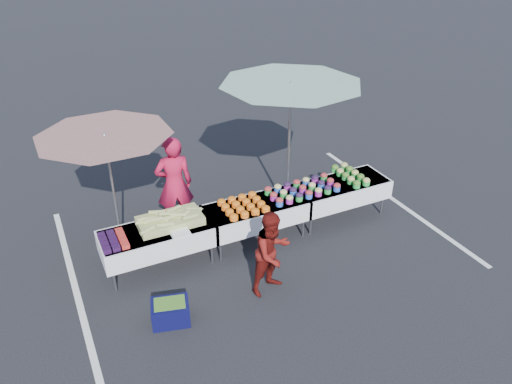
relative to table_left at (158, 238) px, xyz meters
name	(u,v)px	position (x,y,z in m)	size (l,w,h in m)	color
ground	(256,239)	(1.80, 0.00, -0.58)	(80.00, 80.00, 0.00)	black
stripe_left	(76,290)	(-1.40, 0.00, -0.58)	(0.10, 5.00, 0.00)	silver
stripe_right	(394,200)	(5.00, 0.00, -0.58)	(0.10, 5.00, 0.00)	silver
table_left	(158,238)	(0.00, 0.00, 0.00)	(1.86, 0.81, 0.75)	white
table_center	(256,212)	(1.80, 0.00, 0.00)	(1.86, 0.81, 0.75)	white
table_right	(340,190)	(3.60, 0.00, 0.00)	(1.86, 0.81, 0.75)	white
berry_punnets	(113,241)	(-0.71, -0.06, 0.21)	(0.40, 0.54, 0.08)	black
corn_pile	(169,220)	(0.24, 0.04, 0.25)	(1.16, 0.57, 0.26)	#99AB57
plastic_bags	(180,233)	(0.30, -0.30, 0.19)	(0.30, 0.25, 0.05)	white
carrot_bowls	(243,205)	(1.55, -0.01, 0.22)	(0.75, 0.69, 0.11)	orange
potato_cups	(303,189)	(2.75, 0.00, 0.25)	(1.34, 0.58, 0.16)	blue
bean_baskets	(350,175)	(3.86, 0.08, 0.24)	(0.36, 0.86, 0.15)	green
vendor	(174,184)	(0.64, 1.01, 0.35)	(0.68, 0.45, 1.86)	#BB153B
customer	(272,253)	(1.43, -1.32, 0.12)	(0.68, 0.53, 1.41)	#61120E
umbrella_left	(106,145)	(-0.47, 0.78, 1.44)	(2.88, 2.88, 2.23)	black
umbrella_right	(291,95)	(2.81, 0.65, 1.81)	(3.10, 3.10, 2.64)	black
storage_bin	(171,312)	(-0.24, -1.33, -0.40)	(0.63, 0.52, 0.36)	#0B0B38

